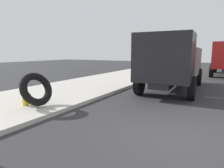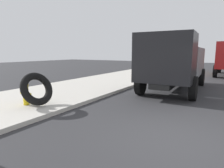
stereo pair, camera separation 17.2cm
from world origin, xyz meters
The scene contains 5 objects.
ground_plane centered at (0.00, 0.00, 0.00)m, with size 80.00×80.00×0.00m, color #2D2D30.
sidewalk_curb centered at (0.00, 6.50, 0.07)m, with size 36.00×5.00×0.15m, color #BCB7AD.
fire_hydrant centered at (-0.26, 5.57, 0.63)m, with size 0.25×0.56×0.90m.
loose_tire centered at (-0.10, 5.11, 0.79)m, with size 1.29×1.29×0.27m, color black.
dump_truck_gray centered at (6.48, 1.62, 1.61)m, with size 7.09×3.03×3.00m.
Camera 1 is at (-4.87, -0.86, 2.15)m, focal length 31.21 mm.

